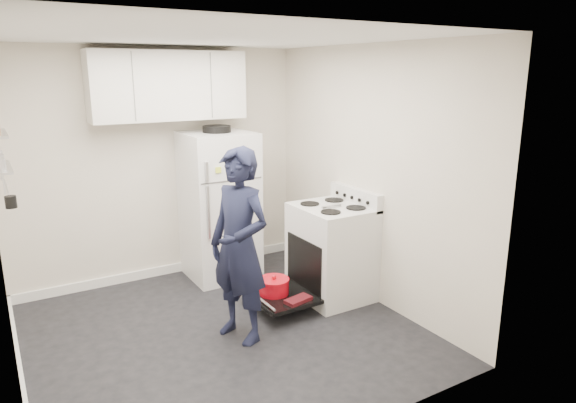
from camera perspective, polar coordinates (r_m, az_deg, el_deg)
room at (r=4.29m, az=-8.27°, el=0.14°), size 3.21×3.21×2.51m
electric_range at (r=5.22m, az=4.74°, el=-5.68°), size 0.66×0.76×1.10m
open_oven_door at (r=5.02m, az=-1.18°, el=-9.87°), size 0.55×0.70×0.23m
refrigerator at (r=5.69m, az=-7.63°, el=-0.40°), size 0.72×0.74×1.68m
upper_cabinets at (r=5.53m, az=-13.13°, el=12.43°), size 1.60×0.33×0.70m
person at (r=4.31m, az=-5.42°, el=-4.96°), size 0.58×0.71×1.66m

